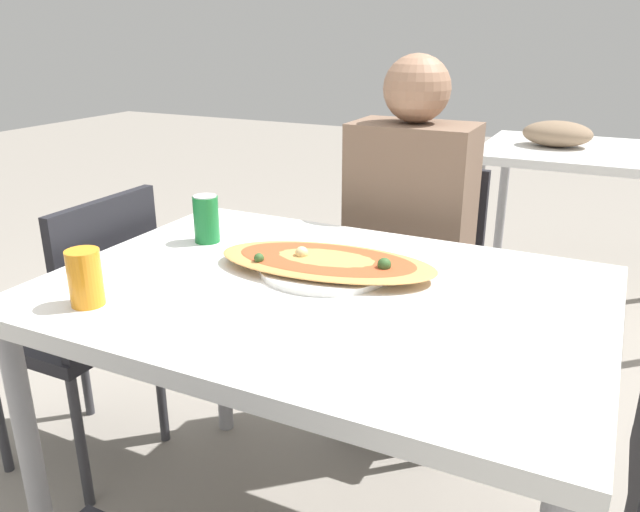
% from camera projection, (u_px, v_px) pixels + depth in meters
% --- Properties ---
extents(dining_table, '(1.20, 0.86, 0.77)m').
position_uv_depth(dining_table, '(321.00, 319.00, 1.39)').
color(dining_table, white).
rests_on(dining_table, ground_plane).
extents(chair_far_seated, '(0.40, 0.40, 0.87)m').
position_uv_depth(chair_far_seated, '(416.00, 281.00, 2.10)').
color(chair_far_seated, black).
rests_on(chair_far_seated, ground_plane).
extents(chair_side_left, '(0.40, 0.40, 0.87)m').
position_uv_depth(chair_side_left, '(86.00, 318.00, 1.83)').
color(chair_side_left, black).
rests_on(chair_side_left, ground_plane).
extents(person_seated, '(0.37, 0.25, 1.24)m').
position_uv_depth(person_seated, '(408.00, 227.00, 1.93)').
color(person_seated, '#2D2D38').
rests_on(person_seated, ground_plane).
extents(pizza_main, '(0.54, 0.31, 0.05)m').
position_uv_depth(pizza_main, '(326.00, 263.00, 1.45)').
color(pizza_main, white).
rests_on(pizza_main, dining_table).
extents(soda_can, '(0.07, 0.07, 0.12)m').
position_uv_depth(soda_can, '(206.00, 219.00, 1.63)').
color(soda_can, '#197233').
rests_on(soda_can, dining_table).
extents(drink_glass, '(0.07, 0.07, 0.12)m').
position_uv_depth(drink_glass, '(85.00, 278.00, 1.26)').
color(drink_glass, orange).
rests_on(drink_glass, dining_table).
extents(background_table, '(1.10, 0.80, 0.89)m').
position_uv_depth(background_table, '(595.00, 162.00, 2.93)').
color(background_table, white).
rests_on(background_table, ground_plane).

